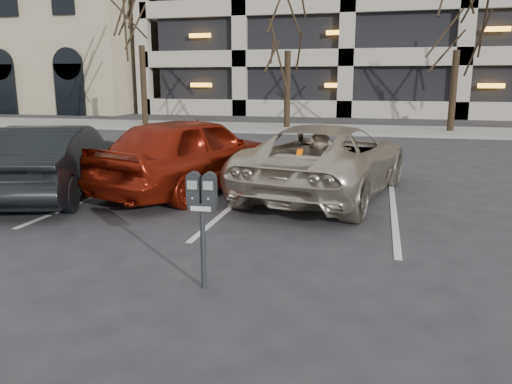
{
  "coord_description": "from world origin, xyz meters",
  "views": [
    {
      "loc": [
        1.08,
        -6.45,
        2.2
      ],
      "look_at": [
        -0.11,
        -1.6,
        1.08
      ],
      "focal_mm": 35.0,
      "sensor_mm": 36.0,
      "label": 1
    }
  ],
  "objects": [
    {
      "name": "suv_silver",
      "position": [
        0.13,
        3.19,
        0.69
      ],
      "size": [
        3.23,
        5.33,
        1.39
      ],
      "rotation": [
        0.0,
        0.0,
        2.94
      ],
      "color": "beige",
      "rests_on": "ground"
    },
    {
      "name": "parking_meter",
      "position": [
        -0.68,
        -1.67,
        0.96
      ],
      "size": [
        0.33,
        0.14,
        1.25
      ],
      "rotation": [
        0.0,
        0.0,
        0.05
      ],
      "color": "black",
      "rests_on": "ground"
    },
    {
      "name": "tree_b",
      "position": [
        -3.0,
        16.0,
        5.55
      ],
      "size": [
        3.38,
        3.38,
        7.69
      ],
      "color": "black",
      "rests_on": "ground"
    },
    {
      "name": "ground",
      "position": [
        0.0,
        0.0,
        0.0
      ],
      "size": [
        140.0,
        140.0,
        0.0
      ],
      "primitive_type": "plane",
      "color": "#28282B",
      "rests_on": "ground"
    },
    {
      "name": "car_dark",
      "position": [
        -4.9,
        1.78,
        0.69
      ],
      "size": [
        2.6,
        4.43,
        1.38
      ],
      "primitive_type": "imported",
      "rotation": [
        0.0,
        0.0,
        3.43
      ],
      "color": "black",
      "rests_on": "ground"
    },
    {
      "name": "car_red",
      "position": [
        -2.55,
        2.87,
        0.77
      ],
      "size": [
        3.1,
        4.85,
        1.54
      ],
      "primitive_type": "imported",
      "rotation": [
        0.0,
        0.0,
        2.83
      ],
      "color": "maroon",
      "rests_on": "ground"
    },
    {
      "name": "office_building",
      "position": [
        -28.0,
        29.92,
        7.49
      ],
      "size": [
        26.0,
        16.2,
        15.0
      ],
      "color": "tan",
      "rests_on": "ground"
    },
    {
      "name": "sidewalk",
      "position": [
        0.0,
        16.0,
        0.06
      ],
      "size": [
        80.0,
        4.0,
        0.12
      ],
      "primitive_type": "cube",
      "color": "gray",
      "rests_on": "ground"
    },
    {
      "name": "stall_lines",
      "position": [
        -1.4,
        2.3,
        0.01
      ],
      "size": [
        16.9,
        5.2,
        0.0
      ],
      "color": "silver",
      "rests_on": "ground"
    }
  ]
}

